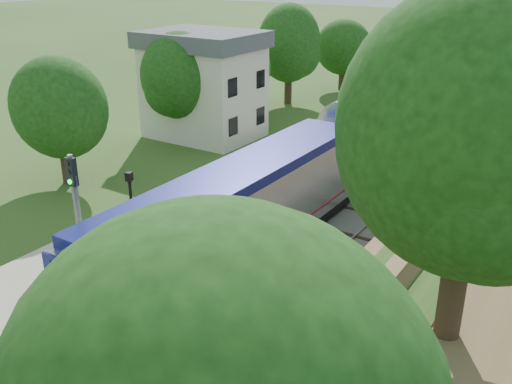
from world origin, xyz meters
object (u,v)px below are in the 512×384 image
Objects in this scene: lamppost_far at (133,222)px; station_building at (203,84)px; signal_farside at (453,149)px; signal_gantry at (503,51)px; signal_platform at (78,216)px.

station_building is at bearing 119.38° from lamppost_far.
station_building is at bearing 165.91° from signal_farside.
signal_farside is at bearing -82.93° from signal_gantry.
lamppost_far is 16.46m from signal_farside.
station_building reaches higher than lamppost_far.
lamppost_far is at bearing -127.96° from signal_farside.
station_building is 20.82m from signal_farside.
station_building is 1.40× the size of signal_farside.
signal_farside is (9.10, 16.54, -0.28)m from signal_platform.
signal_platform is 18.88m from signal_farside.
signal_gantry is 43.51m from lamppost_far.
signal_farside is at bearing 61.18° from signal_platform.
signal_farside is (3.73, -30.06, -0.94)m from signal_gantry.
signal_gantry is (16.47, 24.99, 0.73)m from station_building.
signal_gantry is at bearing 56.62° from station_building.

